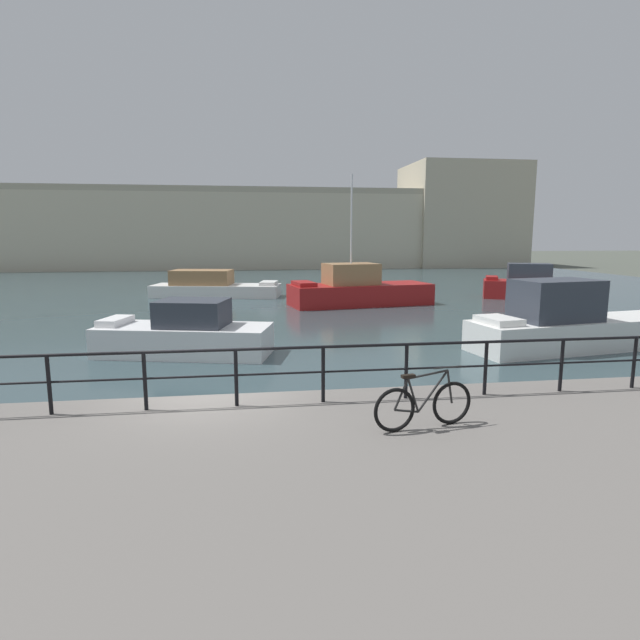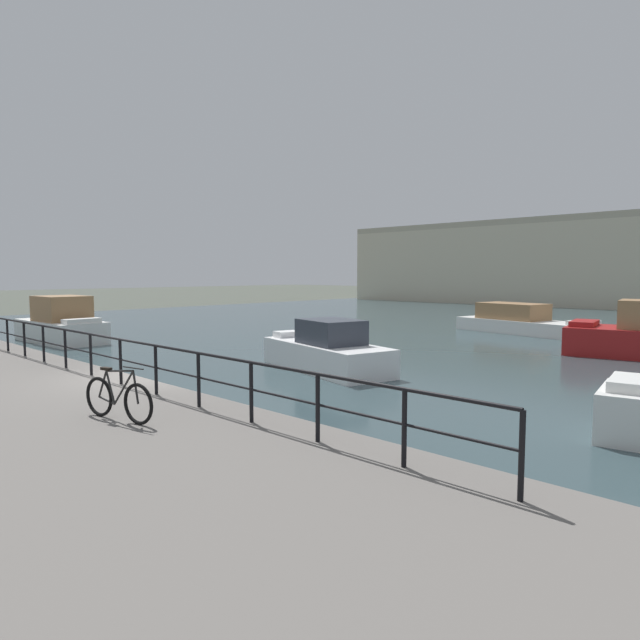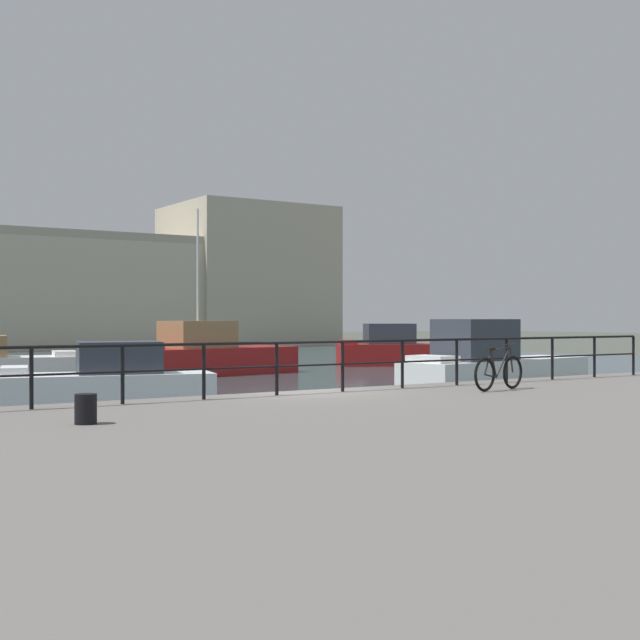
# 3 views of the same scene
# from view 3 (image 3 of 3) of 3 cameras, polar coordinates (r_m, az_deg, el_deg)

# --- Properties ---
(ground_plane) EXTENTS (240.00, 240.00, 0.00)m
(ground_plane) POSITION_cam_3_polar(r_m,az_deg,el_deg) (18.31, -1.30, -8.14)
(ground_plane) COLOR #4C5147
(quay_promenade) EXTENTS (56.00, 13.00, 1.09)m
(quay_promenade) POSITION_cam_3_polar(r_m,az_deg,el_deg) (13.21, 13.86, -8.97)
(quay_promenade) COLOR slate
(quay_promenade) RESTS_ON ground_plane
(harbor_building) EXTENTS (74.86, 12.06, 13.53)m
(harbor_building) POSITION_cam_3_polar(r_m,az_deg,el_deg) (76.23, -20.30, 1.99)
(harbor_building) COLOR #C1B79E
(harbor_building) RESTS_ON ground_plane
(moored_blue_motorboat) EXTENTS (6.32, 3.60, 1.95)m
(moored_blue_motorboat) POSITION_cam_3_polar(r_m,az_deg,el_deg) (25.21, -14.04, -4.17)
(moored_blue_motorboat) COLOR white
(moored_blue_motorboat) RESTS_ON water_basin
(moored_harbor_tender) EXTENTS (9.09, 3.65, 2.59)m
(moored_harbor_tender) POSITION_cam_3_polar(r_m,az_deg,el_deg) (31.88, 11.42, -2.98)
(moored_harbor_tender) COLOR white
(moored_harbor_tender) RESTS_ON water_basin
(moored_small_launch) EXTENTS (6.56, 4.52, 2.32)m
(moored_small_launch) POSITION_cam_3_polar(r_m,az_deg,el_deg) (47.31, 4.89, -2.01)
(moored_small_launch) COLOR maroon
(moored_small_launch) RESTS_ON water_basin
(moored_red_daysailer) EXTENTS (8.84, 4.38, 7.67)m
(moored_red_daysailer) POSITION_cam_3_polar(r_m,az_deg,el_deg) (39.75, -7.67, -2.36)
(moored_red_daysailer) COLOR maroon
(moored_red_daysailer) RESTS_ON water_basin
(quay_railing) EXTENTS (23.98, 0.07, 1.08)m
(quay_railing) POSITION_cam_3_polar(r_m,az_deg,el_deg) (16.59, -5.31, -2.65)
(quay_railing) COLOR black
(quay_railing) RESTS_ON quay_promenade
(parked_bicycle) EXTENTS (1.75, 0.41, 0.98)m
(parked_bicycle) POSITION_cam_3_polar(r_m,az_deg,el_deg) (18.57, 11.91, -3.43)
(parked_bicycle) COLOR black
(parked_bicycle) RESTS_ON quay_promenade
(mooring_bollard) EXTENTS (0.32, 0.32, 0.44)m
(mooring_bollard) POSITION_cam_3_polar(r_m,az_deg,el_deg) (12.86, -15.44, -5.77)
(mooring_bollard) COLOR black
(mooring_bollard) RESTS_ON quay_promenade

